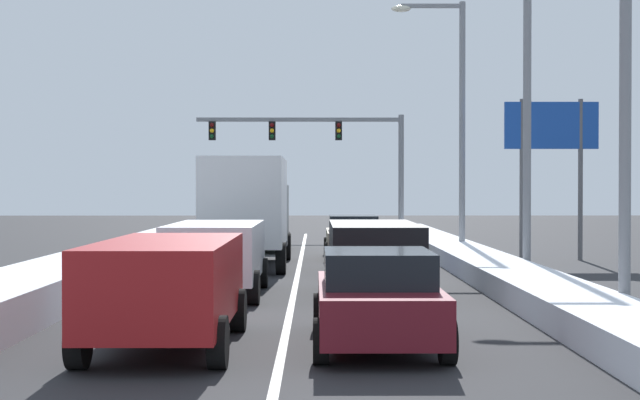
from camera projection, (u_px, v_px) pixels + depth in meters
name	position (u px, v px, depth m)	size (l,w,h in m)	color
ground_plane	(295.00, 287.00, 23.68)	(120.00, 120.00, 0.00)	#28282B
lane_stripe_between_right_lane_and_center_lane	(298.00, 272.00, 27.82)	(0.14, 45.52, 0.01)	silver
snow_bank_right_shoulder	(478.00, 263.00, 27.84)	(1.73, 45.52, 0.55)	white
snow_bank_left_shoulder	(117.00, 259.00, 27.79)	(2.09, 45.52, 0.75)	white
sedan_maroon_right_lane_nearest	(377.00, 298.00, 14.80)	(2.00, 4.50, 1.51)	maroon
suv_black_right_lane_second	(373.00, 252.00, 21.67)	(2.16, 4.90, 1.67)	black
sedan_navy_right_lane_third	(363.00, 247.00, 27.48)	(2.00, 4.50, 1.51)	navy
sedan_tan_right_lane_fourth	(353.00, 237.00, 33.15)	(2.00, 4.50, 1.51)	#937F60
suv_red_center_lane_nearest	(167.00, 283.00, 14.63)	(2.16, 4.90, 1.67)	maroon
suv_white_center_lane_second	(217.00, 252.00, 21.74)	(2.16, 4.90, 1.67)	silver
box_truck_center_lane_third	(248.00, 206.00, 29.44)	(2.53, 7.20, 3.36)	slate
sedan_green_center_lane_fourth	(263.00, 231.00, 37.33)	(2.00, 4.50, 1.51)	#1E5633
traffic_light_gantry	(328.00, 144.00, 48.44)	(10.60, 0.47, 6.20)	slate
street_lamp_right_near	(608.00, 30.00, 17.43)	(2.66, 0.36, 9.12)	gray
street_lamp_right_mid	(514.00, 97.00, 25.72)	(2.66, 0.36, 8.26)	gray
street_lamp_right_far	(453.00, 106.00, 33.98)	(2.66, 0.36, 9.14)	gray
roadside_sign_right	(551.00, 142.00, 32.31)	(3.20, 0.16, 5.50)	#59595B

